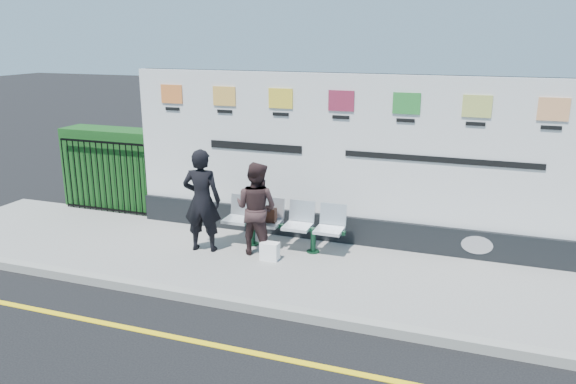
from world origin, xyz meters
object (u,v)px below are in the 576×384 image
Objects in this scene: woman_left at (202,200)px; woman_right at (256,208)px; bench at (282,236)px; billboard at (341,171)px.

woman_right is (0.93, 0.18, -0.10)m from woman_left.
woman_left is 1.12× the size of woman_right.
woman_right reaches higher than bench.
billboard is 4.99× the size of woman_right.
billboard is 1.54m from bench.
bench is 1.20× the size of woman_left.
billboard is at bearing -159.21° from woman_left.
bench is at bearing -126.65° from woman_right.
bench is at bearing -138.74° from billboard.
woman_right is (-0.34, -0.34, 0.57)m from bench.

